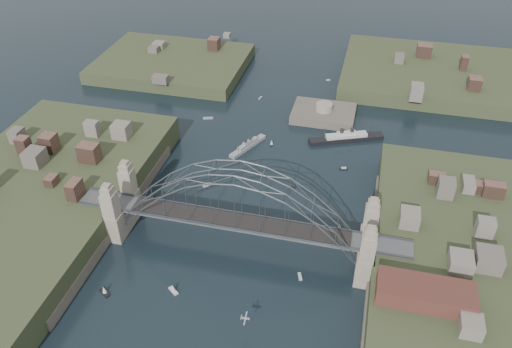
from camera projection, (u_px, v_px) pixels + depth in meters
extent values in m
plane|color=black|center=(239.00, 246.00, 131.93)|extent=(500.00, 500.00, 0.00)
cube|color=#505053|center=(239.00, 223.00, 127.17)|extent=(84.00, 6.00, 0.70)
cube|color=#4C5258|center=(235.00, 229.00, 124.50)|extent=(84.00, 0.25, 0.50)
cube|color=#4C5258|center=(242.00, 213.00, 129.19)|extent=(84.00, 0.25, 0.50)
cube|color=black|center=(239.00, 221.00, 126.84)|extent=(55.20, 5.20, 0.35)
cube|color=gray|center=(112.00, 213.00, 128.81)|extent=(3.40, 3.40, 17.70)
cube|color=gray|center=(129.00, 189.00, 136.61)|extent=(3.40, 3.40, 17.70)
cube|color=gray|center=(367.00, 256.00, 116.72)|extent=(3.40, 3.40, 17.70)
cube|color=gray|center=(370.00, 227.00, 124.52)|extent=(3.40, 3.40, 17.70)
cube|color=gray|center=(124.00, 215.00, 135.60)|extent=(4.08, 13.80, 8.00)
cube|color=gray|center=(366.00, 256.00, 123.51)|extent=(4.08, 13.80, 8.00)
cube|color=#364023|center=(36.00, 205.00, 141.87)|extent=(50.00, 90.00, 12.00)
cube|color=#574F44|center=(112.00, 221.00, 138.15)|extent=(6.00, 70.00, 4.00)
cube|color=#364023|center=(480.00, 282.00, 119.61)|extent=(50.00, 90.00, 12.00)
cube|color=#574F44|center=(381.00, 268.00, 124.52)|extent=(6.00, 70.00, 4.00)
cube|color=#364023|center=(173.00, 68.00, 216.34)|extent=(60.00, 45.00, 9.00)
cube|color=#364023|center=(431.00, 78.00, 207.75)|extent=(70.00, 55.00, 9.50)
cube|color=#574F44|center=(323.00, 119.00, 184.56)|extent=(22.00, 16.00, 7.00)
cylinder|color=gray|center=(324.00, 107.00, 181.77)|extent=(6.00, 6.00, 2.40)
cube|color=#592D26|center=(425.00, 293.00, 106.61)|extent=(20.00, 8.00, 4.00)
cube|color=#959A9D|center=(248.00, 147.00, 168.28)|extent=(8.94, 15.72, 1.45)
cube|color=#959A9D|center=(248.00, 144.00, 167.63)|extent=(5.31, 8.83, 1.09)
cube|color=#959A9D|center=(248.00, 142.00, 167.14)|extent=(2.83, 4.21, 0.73)
cylinder|color=black|center=(246.00, 142.00, 166.05)|extent=(0.79, 0.79, 1.45)
cylinder|color=black|center=(250.00, 139.00, 167.48)|extent=(0.79, 0.79, 1.45)
cylinder|color=#4C5258|center=(238.00, 147.00, 163.81)|extent=(0.15, 0.15, 3.63)
cylinder|color=#4C5258|center=(257.00, 134.00, 169.94)|extent=(0.15, 0.15, 3.63)
cube|color=#959A9D|center=(231.00, 81.00, 206.81)|extent=(5.27, 14.72, 1.46)
cube|color=#959A9D|center=(231.00, 78.00, 206.16)|extent=(3.29, 8.19, 1.10)
cube|color=#959A9D|center=(231.00, 76.00, 205.67)|extent=(1.91, 3.82, 0.73)
cylinder|color=black|center=(230.00, 76.00, 204.55)|extent=(0.72, 0.72, 1.46)
cylinder|color=black|center=(232.00, 74.00, 206.02)|extent=(0.72, 0.72, 1.46)
cylinder|color=#4C5258|center=(225.00, 80.00, 202.24)|extent=(0.15, 0.15, 3.66)
cylinder|color=#4C5258|center=(236.00, 71.00, 208.54)|extent=(0.15, 0.15, 3.66)
cube|color=black|center=(346.00, 139.00, 171.77)|extent=(24.50, 13.07, 1.83)
cube|color=silver|center=(346.00, 136.00, 170.95)|extent=(13.75, 7.82, 1.37)
cube|color=silver|center=(347.00, 133.00, 170.34)|extent=(6.53, 4.21, 0.92)
cylinder|color=black|center=(342.00, 131.00, 169.63)|extent=(1.24, 1.24, 1.83)
cylinder|color=black|center=(352.00, 131.00, 170.09)|extent=(1.24, 1.24, 1.83)
cylinder|color=#4C5258|center=(325.00, 134.00, 169.01)|extent=(0.18, 0.18, 4.58)
cylinder|color=#4C5258|center=(369.00, 130.00, 170.98)|extent=(0.18, 0.18, 4.58)
cube|color=silver|center=(245.00, 318.00, 107.67)|extent=(1.79, 0.44, 0.31)
cube|color=silver|center=(245.00, 318.00, 107.64)|extent=(0.53, 3.56, 0.07)
cube|color=silver|center=(241.00, 317.00, 107.69)|extent=(0.25, 1.12, 0.39)
cube|color=silver|center=(207.00, 185.00, 152.10)|extent=(2.28, 2.60, 0.45)
cube|color=silver|center=(207.00, 184.00, 151.86)|extent=(1.54, 1.69, 0.40)
cylinder|color=black|center=(207.00, 183.00, 151.60)|extent=(0.16, 0.16, 0.70)
cube|color=silver|center=(293.00, 187.00, 151.47)|extent=(2.07, 1.43, 0.45)
cube|color=silver|center=(173.00, 291.00, 119.80)|extent=(2.94, 2.49, 0.45)
cylinder|color=#4C5258|center=(173.00, 288.00, 119.18)|extent=(0.08, 0.08, 2.20)
cone|color=silver|center=(173.00, 288.00, 119.18)|extent=(1.59, 1.54, 1.92)
cube|color=silver|center=(344.00, 169.00, 158.70)|extent=(2.57, 1.46, 0.45)
cube|color=silver|center=(344.00, 168.00, 158.46)|extent=(1.60, 1.07, 0.40)
cylinder|color=black|center=(344.00, 167.00, 158.19)|extent=(0.16, 0.16, 0.70)
cube|color=silver|center=(208.00, 118.00, 183.48)|extent=(3.74, 2.21, 0.45)
cube|color=silver|center=(272.00, 145.00, 169.59)|extent=(0.71, 1.84, 0.45)
cylinder|color=#4C5258|center=(272.00, 142.00, 168.96)|extent=(0.08, 0.08, 2.20)
cone|color=silver|center=(272.00, 142.00, 168.96)|extent=(1.08, 1.30, 1.92)
cube|color=silver|center=(260.00, 98.00, 195.63)|extent=(1.17, 2.31, 0.45)
cube|color=silver|center=(339.00, 229.00, 136.94)|extent=(0.86, 2.44, 0.45)
cylinder|color=#4C5258|center=(339.00, 226.00, 136.31)|extent=(0.08, 0.08, 2.20)
cone|color=silver|center=(339.00, 226.00, 136.31)|extent=(1.03, 1.27, 1.92)
cube|color=silver|center=(105.00, 292.00, 119.43)|extent=(3.26, 2.69, 0.45)
cylinder|color=#4C5258|center=(104.00, 289.00, 118.80)|extent=(0.08, 0.08, 2.20)
cone|color=silver|center=(104.00, 289.00, 118.80)|extent=(1.59, 1.52, 1.92)
cube|color=silver|center=(328.00, 80.00, 207.83)|extent=(1.71, 1.36, 0.45)
cube|color=silver|center=(146.00, 154.00, 165.35)|extent=(1.71, 2.47, 0.45)
cube|color=silver|center=(146.00, 153.00, 165.11)|extent=(1.20, 1.56, 0.40)
cylinder|color=black|center=(146.00, 152.00, 164.84)|extent=(0.16, 0.16, 0.70)
cube|color=silver|center=(300.00, 276.00, 123.38)|extent=(1.45, 2.42, 0.45)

